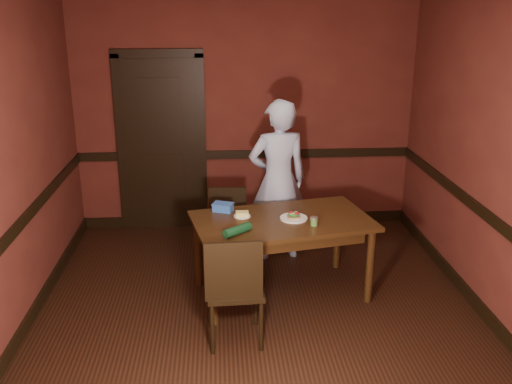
{
  "coord_description": "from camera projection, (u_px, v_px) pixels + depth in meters",
  "views": [
    {
      "loc": [
        -0.32,
        -4.44,
        2.66
      ],
      "look_at": [
        0.0,
        0.35,
        1.05
      ],
      "focal_mm": 40.0,
      "sensor_mm": 36.0,
      "label": 1
    }
  ],
  "objects": [
    {
      "name": "wall_left",
      "position": [
        7.0,
        176.0,
        4.51
      ],
      "size": [
        0.02,
        4.5,
        2.7
      ],
      "primitive_type": "cube",
      "color": "#57221A",
      "rests_on": "ground"
    },
    {
      "name": "dado_back",
      "position": [
        246.0,
        154.0,
        6.9
      ],
      "size": [
        4.0,
        0.03,
        0.1
      ],
      "primitive_type": "cube",
      "color": "black",
      "rests_on": "ground"
    },
    {
      "name": "sauce_jar",
      "position": [
        314.0,
        221.0,
        5.08
      ],
      "size": [
        0.07,
        0.07,
        0.08
      ],
      "rotation": [
        0.0,
        0.0,
        0.22
      ],
      "color": "#507F3B",
      "rests_on": "dining_table"
    },
    {
      "name": "baseboard_back",
      "position": [
        246.0,
        219.0,
        7.16
      ],
      "size": [
        4.0,
        0.03,
        0.12
      ],
      "primitive_type": "cube",
      "color": "black",
      "rests_on": "ground"
    },
    {
      "name": "wall_front",
      "position": [
        296.0,
        315.0,
        2.51
      ],
      "size": [
        4.0,
        0.02,
        2.7
      ],
      "primitive_type": "cube",
      "color": "#57221A",
      "rests_on": "ground"
    },
    {
      "name": "chair_near",
      "position": [
        235.0,
        287.0,
        4.59
      ],
      "size": [
        0.47,
        0.47,
        0.96
      ],
      "primitive_type": null,
      "rotation": [
        0.0,
        0.0,
        3.19
      ],
      "color": "black",
      "rests_on": "floor"
    },
    {
      "name": "wrapped_veg",
      "position": [
        237.0,
        230.0,
        4.88
      ],
      "size": [
        0.26,
        0.24,
        0.08
      ],
      "primitive_type": "cylinder",
      "rotation": [
        0.0,
        1.57,
        0.7
      ],
      "color": "#113A1C",
      "rests_on": "dining_table"
    },
    {
      "name": "dado_left",
      "position": [
        17.0,
        228.0,
        4.66
      ],
      "size": [
        0.03,
        4.5,
        0.1
      ],
      "primitive_type": "cube",
      "color": "black",
      "rests_on": "ground"
    },
    {
      "name": "floor",
      "position": [
        259.0,
        316.0,
        5.07
      ],
      "size": [
        4.0,
        4.5,
        0.01
      ],
      "primitive_type": "cube",
      "color": "black",
      "rests_on": "ground"
    },
    {
      "name": "dining_table",
      "position": [
        282.0,
        257.0,
        5.36
      ],
      "size": [
        1.77,
        1.22,
        0.76
      ],
      "primitive_type": "cube",
      "rotation": [
        0.0,
        0.0,
        0.21
      ],
      "color": "#331E0C",
      "rests_on": "floor"
    },
    {
      "name": "door",
      "position": [
        161.0,
        141.0,
        6.75
      ],
      "size": [
        1.05,
        0.07,
        2.2
      ],
      "color": "black",
      "rests_on": "ground"
    },
    {
      "name": "cheese_saucer",
      "position": [
        242.0,
        215.0,
        5.29
      ],
      "size": [
        0.16,
        0.16,
        0.05
      ],
      "rotation": [
        0.0,
        0.0,
        0.03
      ],
      "color": "white",
      "rests_on": "dining_table"
    },
    {
      "name": "wall_back",
      "position": [
        245.0,
        117.0,
        6.77
      ],
      "size": [
        4.0,
        0.02,
        2.7
      ],
      "primitive_type": "cube",
      "color": "#57221A",
      "rests_on": "ground"
    },
    {
      "name": "person",
      "position": [
        278.0,
        181.0,
        6.01
      ],
      "size": [
        0.69,
        0.51,
        1.73
      ],
      "primitive_type": "imported",
      "rotation": [
        0.0,
        0.0,
        3.31
      ],
      "color": "silver",
      "rests_on": "floor"
    },
    {
      "name": "sandwich_plate",
      "position": [
        294.0,
        217.0,
        5.24
      ],
      "size": [
        0.25,
        0.25,
        0.06
      ],
      "rotation": [
        0.0,
        0.0,
        0.22
      ],
      "color": "white",
      "rests_on": "dining_table"
    },
    {
      "name": "wall_right",
      "position": [
        497.0,
        166.0,
        4.77
      ],
      "size": [
        0.02,
        4.5,
        2.7
      ],
      "primitive_type": "cube",
      "color": "#57221A",
      "rests_on": "ground"
    },
    {
      "name": "dado_right",
      "position": [
        488.0,
        216.0,
        4.91
      ],
      "size": [
        0.03,
        4.5,
        0.1
      ],
      "primitive_type": "cube",
      "color": "black",
      "rests_on": "ground"
    },
    {
      "name": "food_tub",
      "position": [
        223.0,
        207.0,
        5.43
      ],
      "size": [
        0.22,
        0.19,
        0.08
      ],
      "rotation": [
        0.0,
        0.0,
        -0.35
      ],
      "color": "blue",
      "rests_on": "dining_table"
    },
    {
      "name": "chair_far",
      "position": [
        229.0,
        231.0,
        5.84
      ],
      "size": [
        0.42,
        0.42,
        0.84
      ],
      "primitive_type": null,
      "rotation": [
        0.0,
        0.0,
        -0.07
      ],
      "color": "black",
      "rests_on": "floor"
    },
    {
      "name": "baseboard_right",
      "position": [
        476.0,
        303.0,
        5.18
      ],
      "size": [
        0.03,
        4.5,
        0.12
      ],
      "primitive_type": "cube",
      "color": "black",
      "rests_on": "ground"
    },
    {
      "name": "baseboard_left",
      "position": [
        30.0,
        318.0,
        4.92
      ],
      "size": [
        0.03,
        4.5,
        0.12
      ],
      "primitive_type": "cube",
      "color": "black",
      "rests_on": "ground"
    }
  ]
}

